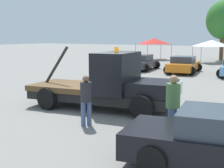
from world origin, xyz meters
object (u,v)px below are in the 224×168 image
Objects in this scene: parked_car_charcoal at (142,63)px; parked_car_orange at (183,65)px; canopy_tent_red at (154,41)px; person_near_truck at (173,102)px; canopy_tent_white at (212,43)px; tree_left at (223,20)px; person_at_hood at (86,97)px; tow_truck at (110,85)px.

parked_car_charcoal is 3.81m from parked_car_orange.
canopy_tent_red is (-4.11, 11.46, 1.63)m from parked_car_charcoal.
person_near_truck is 0.40× the size of parked_car_charcoal.
canopy_tent_red is at bearing 172.11° from canopy_tent_white.
person_at_hood is at bearing -84.67° from tree_left.
person_near_truck is 26.90m from canopy_tent_white.
parked_car_orange is at bearing 88.43° from tow_truck.
parked_car_orange is at bearing -67.07° from person_near_truck.
tree_left is at bearing -74.78° from person_near_truck.
tree_left is at bearing 90.02° from canopy_tent_white.
person_near_truck is at bearing -39.48° from tow_truck.
canopy_tent_white is 0.46× the size of tree_left.
person_near_truck is 0.54× the size of canopy_tent_red.
tree_left is (-2.32, 28.80, 3.82)m from tow_truck.
parked_car_charcoal is (-8.98, 15.82, -0.42)m from person_near_truck.
canopy_tent_white is at bearing 86.66° from tow_truck.
person_at_hood is 0.37× the size of parked_car_charcoal.
parked_car_orange is at bearing 134.09° from person_at_hood.
canopy_tent_red reaches higher than parked_car_charcoal.
tree_left is (3.22, 15.03, 4.14)m from parked_car_charcoal.
person_near_truck is at bearing -157.56° from parked_car_charcoal.
canopy_tent_red is 1.04× the size of canopy_tent_white.
tow_truck reaches higher than canopy_tent_white.
canopy_tent_red is at bearing 102.12° from tow_truck.
canopy_tent_white is at bearing -4.75° from parked_car_orange.
parked_car_orange is (-5.17, 15.64, -0.42)m from person_near_truck.
tow_truck is 3.42× the size of person_near_truck.
parked_car_orange is 10.73m from canopy_tent_white.
tow_truck is 2.47m from person_at_hood.
person_at_hood reaches higher than parked_car_orange.
tow_truck is 1.38× the size of parked_car_charcoal.
canopy_tent_red is 8.53m from tree_left.
tow_truck is at bearing -69.07° from canopy_tent_red.
parked_car_orange is (-1.73, 13.60, -0.32)m from tow_truck.
tree_left reaches higher than parked_car_charcoal.
tow_truck is at bearing 179.30° from parked_car_orange.
tow_truck is 1.93× the size of canopy_tent_white.
parked_car_orange is at bearing -87.77° from tree_left.
tree_left reaches higher than parked_car_orange.
canopy_tent_red is at bearing -59.72° from person_near_truck.
tree_left is at bearing 85.79° from tow_truck.
tree_left is at bearing 25.98° from canopy_tent_red.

